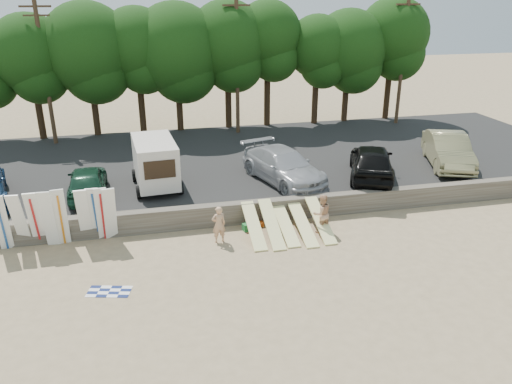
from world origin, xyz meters
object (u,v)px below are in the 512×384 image
(car_2, at_px, (284,166))
(car_4, at_px, (448,150))
(cooler, at_px, (247,227))
(beachgoer_b, at_px, (322,214))
(car_1, at_px, (87,181))
(box_trailer, at_px, (155,161))
(car_3, at_px, (372,161))
(beachgoer_a, at_px, (219,224))

(car_2, bearing_deg, car_4, -14.70)
(car_2, distance_m, cooler, 4.85)
(beachgoer_b, bearing_deg, car_1, -33.47)
(box_trailer, height_order, car_2, box_trailer)
(car_3, bearing_deg, car_2, 16.51)
(box_trailer, bearing_deg, car_4, -5.34)
(car_1, height_order, car_3, car_3)
(box_trailer, distance_m, car_1, 3.31)
(car_3, xyz_separation_m, cooler, (-7.32, -3.29, -1.45))
(cooler, bearing_deg, beachgoer_a, -162.53)
(box_trailer, xyz_separation_m, car_1, (-3.22, -0.42, -0.61))
(box_trailer, xyz_separation_m, car_4, (16.00, -0.23, -0.45))
(car_4, xyz_separation_m, beachgoer_a, (-13.69, -4.96, -0.79))
(beachgoer_a, bearing_deg, car_1, -47.48)
(car_3, height_order, beachgoer_a, car_3)
(cooler, bearing_deg, car_4, 6.13)
(car_1, bearing_deg, car_4, 178.14)
(car_2, distance_m, beachgoer_a, 6.17)
(box_trailer, xyz_separation_m, beachgoer_a, (2.30, -5.19, -1.25))
(box_trailer, distance_m, car_3, 11.05)
(car_4, relative_size, beachgoer_a, 3.39)
(car_4, bearing_deg, box_trailer, -160.93)
(car_2, height_order, car_4, car_4)
(beachgoer_a, distance_m, cooler, 1.71)
(car_1, relative_size, car_4, 0.80)
(car_1, bearing_deg, beachgoer_b, 151.78)
(car_1, height_order, beachgoer_a, car_1)
(car_3, relative_size, beachgoer_a, 3.29)
(beachgoer_b, bearing_deg, cooler, -23.12)
(car_1, relative_size, cooler, 11.52)
(box_trailer, relative_size, car_2, 0.69)
(box_trailer, height_order, beachgoer_a, box_trailer)
(car_2, relative_size, car_3, 1.07)
(box_trailer, bearing_deg, beachgoer_b, -42.29)
(box_trailer, relative_size, beachgoer_b, 2.26)
(car_3, bearing_deg, beachgoer_a, 47.75)
(car_2, xyz_separation_m, car_4, (9.61, 0.39, 0.07))
(box_trailer, distance_m, beachgoer_b, 8.67)
(car_4, distance_m, beachgoer_a, 14.59)
(box_trailer, height_order, cooler, box_trailer)
(car_4, bearing_deg, cooler, -141.40)
(car_1, height_order, car_2, car_2)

